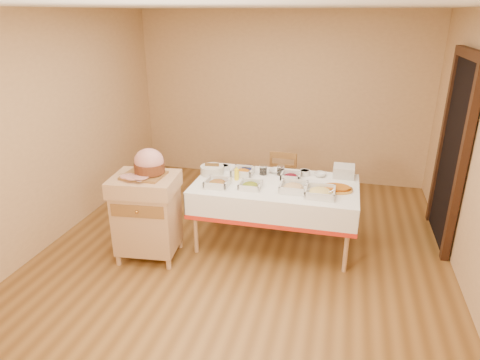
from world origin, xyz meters
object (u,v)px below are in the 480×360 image
dining_table (275,196)px  bread_basket (212,170)px  mustard_bottle (237,174)px  dining_chair (280,185)px  butcher_cart (147,212)px  ham_on_board (148,164)px  preserve_jar_right (281,171)px  plate_stack (344,171)px  preserve_jar_left (263,170)px  brass_platter (336,188)px

dining_table → bread_basket: (-0.78, 0.11, 0.21)m
mustard_bottle → dining_chair: bearing=61.3°
butcher_cart → ham_on_board: (0.05, 0.04, 0.54)m
dining_table → ham_on_board: size_ratio=4.10×
preserve_jar_right → dining_chair: bearing=97.5°
dining_chair → plate_stack: bearing=-23.2°
butcher_cart → plate_stack: size_ratio=3.98×
dining_table → preserve_jar_left: 0.37m
preserve_jar_left → plate_stack: size_ratio=0.49×
dining_chair → brass_platter: (0.72, -0.78, 0.34)m
dining_table → bread_basket: 0.82m
dining_chair → bread_basket: size_ratio=3.08×
plate_stack → brass_platter: (-0.06, -0.44, -0.04)m
mustard_bottle → brass_platter: (1.12, -0.04, -0.05)m
preserve_jar_right → preserve_jar_left: bearing=-169.8°
butcher_cart → brass_platter: butcher_cart is taller
brass_platter → dining_chair: bearing=132.7°
dining_chair → bread_basket: 1.03m
preserve_jar_right → dining_table: bearing=-92.0°
preserve_jar_right → plate_stack: size_ratio=0.48×
dining_table → ham_on_board: ham_on_board is taller
butcher_cart → preserve_jar_right: size_ratio=8.25×
dining_table → butcher_cart: 1.44m
brass_platter → bread_basket: bearing=173.9°
preserve_jar_left → preserve_jar_right: 0.20m
preserve_jar_left → preserve_jar_right: preserve_jar_left is taller
plate_stack → brass_platter: size_ratio=0.69×
dining_table → mustard_bottle: 0.51m
dining_chair → mustard_bottle: size_ratio=5.31×
preserve_jar_left → plate_stack: 0.94m
butcher_cart → brass_platter: 2.06m
dining_chair → mustard_bottle: mustard_bottle is taller
bread_basket → plate_stack: size_ratio=1.15×
ham_on_board → bread_basket: ham_on_board is taller
butcher_cart → bread_basket: (0.51, 0.73, 0.27)m
mustard_bottle → plate_stack: (1.18, 0.40, -0.01)m
preserve_jar_right → mustard_bottle: size_ratio=0.72×
dining_table → preserve_jar_right: 0.35m
ham_on_board → mustard_bottle: size_ratio=2.77×
dining_table → brass_platter: size_ratio=5.25×
ham_on_board → preserve_jar_right: size_ratio=3.85×
ham_on_board → plate_stack: size_ratio=1.86×
dining_table → preserve_jar_left: preserve_jar_left is taller
dining_chair → bread_basket: (-0.73, -0.62, 0.37)m
ham_on_board → mustard_bottle: bearing=36.0°
butcher_cart → mustard_bottle: butcher_cart is taller
preserve_jar_right → plate_stack: bearing=9.6°
ham_on_board → plate_stack: ham_on_board is taller
preserve_jar_right → brass_platter: size_ratio=0.33×
dining_table → mustard_bottle: (-0.45, -0.01, 0.23)m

